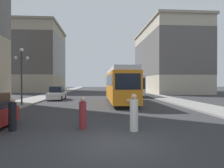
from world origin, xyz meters
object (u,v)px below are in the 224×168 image
Objects in this scene: pedestrian_crossing_far at (83,114)px; pedestrian_on_sidewalk at (12,115)px; parked_car_left_near at (57,94)px; transit_bus at (132,85)px; lamp_post_left_near at (22,68)px; streetcar at (120,85)px; pedestrian_crossing_near at (134,114)px.

pedestrian_on_sidewalk is (-3.39, -0.19, -0.00)m from pedestrian_crossing_far.
parked_car_left_near is 18.23m from pedestrian_crossing_far.
transit_bus is 2.56× the size of parked_car_left_near.
lamp_post_left_near is at bearing -129.47° from transit_bus.
streetcar is 6.80× the size of pedestrian_crossing_near.
parked_car_left_near is 2.95× the size of pedestrian_on_sidewalk.
pedestrian_crossing_near reaches higher than pedestrian_on_sidewalk.
streetcar reaches higher than parked_car_left_near.
streetcar is 2.20× the size of lamp_post_left_near.
lamp_post_left_near is (-6.68, 9.94, 3.06)m from pedestrian_crossing_far.
streetcar is 2.57× the size of parked_car_left_near.
lamp_post_left_near reaches higher than streetcar.
transit_bus is 26.77m from pedestrian_crossing_far.
lamp_post_left_near reaches higher than pedestrian_crossing_near.
lamp_post_left_near reaches higher than pedestrian_on_sidewalk.
pedestrian_crossing_far is at bearing -56.12° from lamp_post_left_near.
pedestrian_on_sidewalk is at bearing -110.54° from transit_bus.
pedestrian_crossing_far is (-2.51, 0.69, -0.09)m from pedestrian_crossing_near.
lamp_post_left_near is at bearing -60.99° from pedestrian_on_sidewalk.
lamp_post_left_near is at bearing -103.53° from parked_car_left_near.
pedestrian_on_sidewalk is 0.29× the size of lamp_post_left_near.
pedestrian_crossing_far is at bearing -103.92° from transit_bus.
transit_bus is at bearing -100.55° from pedestrian_on_sidewalk.
transit_bus is (3.58, 13.20, -0.15)m from streetcar.
transit_bus reaches higher than pedestrian_crossing_far.
lamp_post_left_near is (-10.01, -2.70, 1.71)m from streetcar.
streetcar reaches higher than pedestrian_crossing_near.
transit_bus is 26.91m from pedestrian_crossing_near.
transit_bus is 7.55× the size of pedestrian_crossing_far.
pedestrian_crossing_near reaches higher than pedestrian_crossing_far.
streetcar is 13.42m from pedestrian_crossing_near.
lamp_post_left_near reaches higher than parked_car_left_near.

